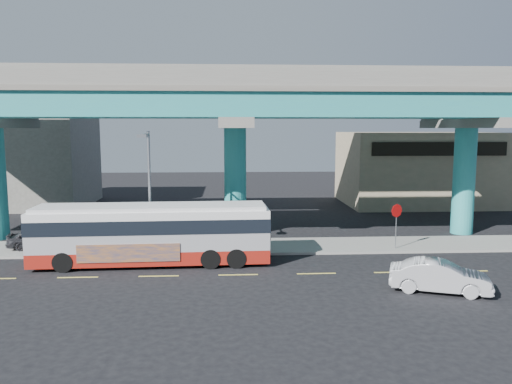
{
  "coord_description": "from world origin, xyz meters",
  "views": [
    {
      "loc": [
        -0.46,
        -24.83,
        7.37
      ],
      "look_at": [
        1.14,
        4.0,
        3.68
      ],
      "focal_mm": 35.0,
      "sensor_mm": 36.0,
      "label": 1
    }
  ],
  "objects": [
    {
      "name": "parked_car",
      "position": [
        -11.93,
        5.54,
        0.78
      ],
      "size": [
        2.81,
        4.24,
        1.26
      ],
      "primitive_type": "imported",
      "rotation": [
        0.0,
        0.0,
        1.75
      ],
      "color": "#2B2C30",
      "rests_on": "sidewalk"
    },
    {
      "name": "transit_bus",
      "position": [
        -4.62,
        2.03,
        1.79
      ],
      "size": [
        12.81,
        3.13,
        3.26
      ],
      "rotation": [
        0.0,
        0.0,
        0.03
      ],
      "color": "maroon",
      "rests_on": "ground"
    },
    {
      "name": "stop_sign",
      "position": [
        9.62,
        4.18,
        2.13
      ],
      "size": [
        0.76,
        0.36,
        2.73
      ],
      "rotation": [
        0.0,
        0.0,
        0.03
      ],
      "color": "gray",
      "rests_on": "sidewalk"
    },
    {
      "name": "building_beige",
      "position": [
        18.0,
        22.98,
        3.51
      ],
      "size": [
        14.0,
        10.23,
        7.0
      ],
      "color": "tan",
      "rests_on": "ground"
    },
    {
      "name": "viaduct",
      "position": [
        -0.0,
        9.11,
        9.14
      ],
      "size": [
        52.0,
        12.4,
        11.7
      ],
      "color": "teal",
      "rests_on": "ground"
    },
    {
      "name": "ground",
      "position": [
        0.0,
        0.0,
        0.0
      ],
      "size": [
        120.0,
        120.0,
        0.0
      ],
      "primitive_type": "plane",
      "color": "black",
      "rests_on": "ground"
    },
    {
      "name": "building_concrete",
      "position": [
        -20.0,
        24.0,
        4.5
      ],
      "size": [
        12.0,
        10.0,
        9.0
      ],
      "primitive_type": "cube",
      "color": "gray",
      "rests_on": "ground"
    },
    {
      "name": "lane_markings",
      "position": [
        -0.0,
        -0.3,
        0.01
      ],
      "size": [
        58.0,
        0.12,
        0.01
      ],
      "color": "#D8C64C",
      "rests_on": "ground"
    },
    {
      "name": "sidewalk",
      "position": [
        0.0,
        5.5,
        0.07
      ],
      "size": [
        70.0,
        4.0,
        0.15
      ],
      "primitive_type": "cube",
      "color": "gray",
      "rests_on": "ground"
    },
    {
      "name": "street_lamp",
      "position": [
        -5.01,
        3.46,
        4.79
      ],
      "size": [
        0.5,
        2.34,
        7.07
      ],
      "color": "gray",
      "rests_on": "sidewalk"
    },
    {
      "name": "sedan",
      "position": [
        9.06,
        -3.45,
        0.72
      ],
      "size": [
        4.37,
        5.38,
        1.45
      ],
      "primitive_type": "imported",
      "rotation": [
        0.0,
        0.0,
        1.22
      ],
      "color": "#B8B9BE",
      "rests_on": "ground"
    }
  ]
}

